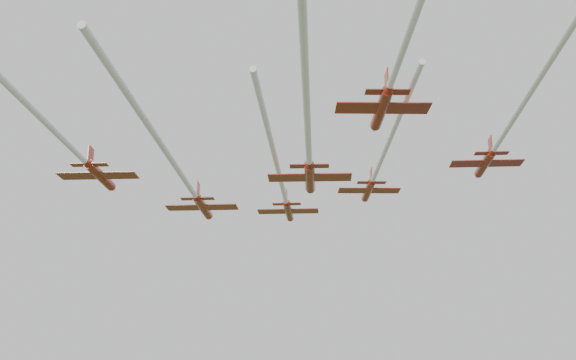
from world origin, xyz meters
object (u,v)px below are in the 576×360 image
at_px(jet_row2_left, 185,179).
at_px(jet_row2_right, 377,169).
at_px(jet_row3_mid, 308,135).
at_px(jet_row3_left, 72,148).
at_px(jet_lead, 282,187).
at_px(jet_row4_right, 409,34).
at_px(jet_row3_right, 520,109).

xyz_separation_m(jet_row2_left, jet_row2_right, (19.14, 14.62, 3.12)).
xyz_separation_m(jet_row2_left, jet_row3_mid, (18.50, -6.78, 0.38)).
height_order(jet_row3_left, jet_row3_mid, jet_row3_left).
height_order(jet_lead, jet_row3_mid, jet_lead).
bearing_deg(jet_row4_right, jet_lead, 101.97).
bearing_deg(jet_row2_right, jet_lead, 150.76).
relative_size(jet_row2_right, jet_row3_mid, 0.74).
xyz_separation_m(jet_row2_right, jet_row3_mid, (-0.65, -21.40, -2.74)).
bearing_deg(jet_row3_left, jet_row2_right, 26.25).
xyz_separation_m(jet_lead, jet_row3_left, (-11.64, -28.33, -1.95)).
bearing_deg(jet_lead, jet_row3_mid, -80.30).
distance_m(jet_row2_left, jet_row2_right, 24.29).
xyz_separation_m(jet_row2_left, jet_row3_left, (-6.16, -12.60, 0.73)).
xyz_separation_m(jet_row2_right, jet_row3_left, (-25.30, -27.22, -2.39)).
bearing_deg(jet_row2_left, jet_row3_right, -23.48).
xyz_separation_m(jet_lead, jet_row4_right, (26.87, -35.81, -0.72)).
height_order(jet_row3_mid, jet_row4_right, jet_row4_right).
relative_size(jet_lead, jet_row2_right, 1.25).
xyz_separation_m(jet_lead, jet_row3_right, (32.84, -17.65, -1.01)).
distance_m(jet_row2_right, jet_row4_right, 37.14).
relative_size(jet_row2_right, jet_row3_left, 0.93).
bearing_deg(jet_row3_right, jet_row2_right, 118.73).
relative_size(jet_row2_left, jet_row3_right, 0.90).
distance_m(jet_lead, jet_row3_right, 37.30).
distance_m(jet_lead, jet_row3_mid, 26.11).
height_order(jet_row2_left, jet_row3_left, jet_row3_left).
relative_size(jet_row3_mid, jet_row4_right, 1.03).
distance_m(jet_lead, jet_row3_left, 30.69).
height_order(jet_row3_right, jet_row4_right, jet_row4_right).
bearing_deg(jet_lead, jet_row3_right, -48.59).
xyz_separation_m(jet_row3_left, jet_row3_mid, (24.66, 5.82, -0.35)).
height_order(jet_row2_left, jet_row3_mid, jet_row3_mid).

